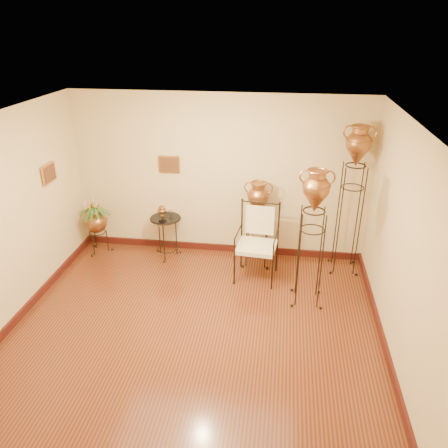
# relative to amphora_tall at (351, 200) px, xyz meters

# --- Properties ---
(ground) EXTENTS (5.00, 5.00, 0.00)m
(ground) POSITION_rel_amphora_tall_xyz_m (-2.15, -2.15, -1.25)
(ground) COLOR brown
(ground) RESTS_ON ground
(room_shell) EXTENTS (5.02, 5.02, 2.81)m
(room_shell) POSITION_rel_amphora_tall_xyz_m (-2.16, -2.14, 0.48)
(room_shell) COLOR beige
(room_shell) RESTS_ON ground
(amphora_tall) EXTENTS (0.61, 0.61, 2.45)m
(amphora_tall) POSITION_rel_amphora_tall_xyz_m (0.00, 0.00, 0.00)
(amphora_tall) COLOR black
(amphora_tall) RESTS_ON ground
(amphora_mid) EXTENTS (0.49, 0.49, 2.07)m
(amphora_mid) POSITION_rel_amphora_tall_xyz_m (-0.64, -1.01, -0.20)
(amphora_mid) COLOR black
(amphora_mid) RESTS_ON ground
(amphora_short) EXTENTS (0.54, 0.54, 1.50)m
(amphora_short) POSITION_rel_amphora_tall_xyz_m (-1.46, 0.00, -0.50)
(amphora_short) COLOR black
(amphora_short) RESTS_ON ground
(planter_urn) EXTENTS (0.68, 0.68, 1.11)m
(planter_urn) POSITION_rel_amphora_tall_xyz_m (-4.30, 0.00, -0.63)
(planter_urn) COLOR black
(planter_urn) RESTS_ON ground
(armchair) EXTENTS (0.75, 0.71, 1.23)m
(armchair) POSITION_rel_amphora_tall_xyz_m (-1.43, -0.49, -0.63)
(armchair) COLOR black
(armchair) RESTS_ON ground
(side_table) EXTENTS (0.60, 0.60, 0.95)m
(side_table) POSITION_rel_amphora_tall_xyz_m (-3.04, 0.00, -0.86)
(side_table) COLOR black
(side_table) RESTS_ON ground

